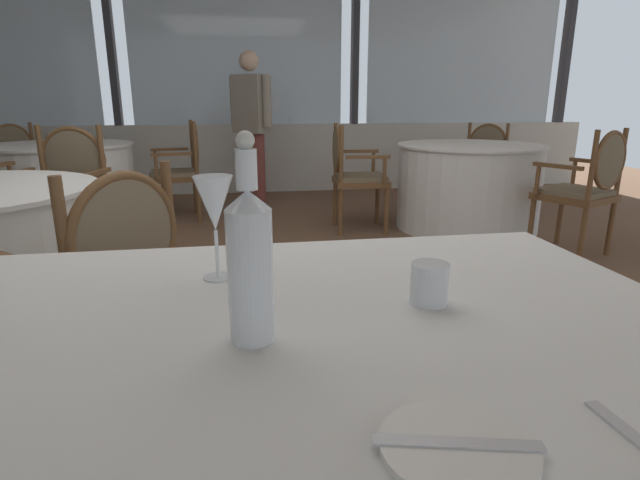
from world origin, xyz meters
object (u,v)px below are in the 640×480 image
dining_chair_2_1 (106,280)px  dining_chair_2_2 (68,189)px  dining_chair_0_1 (588,183)px  water_bottle (250,261)px  dining_chair_1_1 (19,160)px  diner_person_0 (251,121)px  dining_chair_1_0 (183,163)px  water_tumbler (429,283)px  dining_chair_0_2 (485,158)px  dining_chair_0_0 (351,169)px  side_plate (457,448)px  wine_glass (214,205)px

dining_chair_2_1 → dining_chair_2_2: 1.83m
dining_chair_0_1 → dining_chair_2_1: (-2.98, -1.53, -0.02)m
water_bottle → dining_chair_2_1: size_ratio=0.35×
dining_chair_1_1 → diner_person_0: 2.46m
dining_chair_1_0 → water_tumbler: bearing=93.0°
dining_chair_2_1 → diner_person_0: size_ratio=0.57×
water_bottle → dining_chair_1_0: size_ratio=0.35×
water_bottle → dining_chair_2_2: bearing=112.6°
dining_chair_2_1 → dining_chair_0_1: bearing=-113.2°
dining_chair_0_2 → dining_chair_1_0: 3.19m
dining_chair_0_1 → dining_chair_1_1: bearing=37.5°
water_tumbler → dining_chair_0_2: 4.85m
dining_chair_0_0 → dining_chair_1_1: dining_chair_0_0 is taller
dining_chair_0_1 → dining_chair_0_2: size_ratio=1.05×
side_plate → dining_chair_1_1: dining_chair_1_1 is taller
water_tumbler → dining_chair_2_2: bearing=119.3°
side_plate → dining_chair_0_0: dining_chair_0_0 is taller
dining_chair_0_0 → dining_chair_2_2: bearing=-153.0°
water_bottle → water_tumbler: water_bottle is taller
wine_glass → dining_chair_1_0: wine_glass is taller
water_bottle → diner_person_0: size_ratio=0.20×
diner_person_0 → water_tumbler: bearing=43.2°
dining_chair_0_1 → dining_chair_1_0: 3.52m
side_plate → water_bottle: (-0.21, 0.31, 0.13)m
side_plate → dining_chair_0_0: 3.94m
side_plate → water_tumbler: water_tumbler is taller
water_bottle → dining_chair_0_2: 5.11m
side_plate → wine_glass: wine_glass is taller
dining_chair_2_2 → wine_glass: bearing=33.4°
dining_chair_0_0 → dining_chair_0_1: bearing=-30.0°
dining_chair_1_0 → dining_chair_2_2: (-0.57, -1.58, 0.03)m
side_plate → dining_chair_2_1: dining_chair_2_1 is taller
dining_chair_0_0 → water_tumbler: bearing=-96.1°
side_plate → wine_glass: size_ratio=0.77×
side_plate → dining_chair_1_0: size_ratio=0.18×
diner_person_0 → dining_chair_2_1: bearing=31.5°
dining_chair_1_0 → dining_chair_1_1: dining_chair_1_0 is taller
water_bottle → dining_chair_1_1: bearing=114.8°
water_bottle → wine_glass: size_ratio=1.48×
side_plate → dining_chair_2_2: 3.27m
water_bottle → dining_chair_2_2: water_bottle is taller
dining_chair_1_0 → diner_person_0: (0.68, 0.49, 0.38)m
dining_chair_0_2 → dining_chair_2_2: size_ratio=0.92×
water_bottle → dining_chair_0_0: size_ratio=0.35×
water_bottle → dining_chair_1_1: size_ratio=0.36×
dining_chair_0_2 → diner_person_0: (-2.50, 0.40, 0.40)m
wine_glass → dining_chair_0_0: (1.04, 3.25, -0.37)m
water_tumbler → dining_chair_1_1: (-2.61, 4.83, -0.27)m
dining_chair_0_1 → diner_person_0: (-2.36, 2.25, 0.37)m
dining_chair_2_1 → water_tumbler: bearing=172.6°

